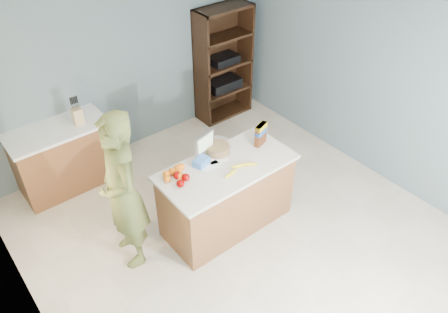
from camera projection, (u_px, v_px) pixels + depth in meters
floor at (242, 237)px, 5.20m from camera, size 4.50×5.00×0.02m
walls at (247, 120)px, 4.19m from camera, size 4.52×5.02×2.51m
counter_peninsula at (227, 198)px, 5.13m from camera, size 1.56×0.76×0.90m
back_cabinet at (64, 157)px, 5.69m from camera, size 1.24×0.62×0.90m
shelving_unit at (222, 65)px, 6.89m from camera, size 0.90×0.40×1.80m
person at (122, 193)px, 4.43m from camera, size 0.53×0.73×1.86m
knife_block at (78, 116)px, 5.43m from camera, size 0.12×0.10×0.31m
envelopes at (215, 163)px, 4.87m from camera, size 0.37×0.17×0.00m
bananas at (238, 169)px, 4.76m from camera, size 0.46×0.17×0.04m
apples at (181, 179)px, 4.60m from camera, size 0.19×0.22×0.09m
oranges at (175, 172)px, 4.69m from camera, size 0.31×0.21×0.08m
blue_carton at (201, 162)px, 4.83m from camera, size 0.21×0.17×0.08m
salad_bowl at (218, 148)px, 5.00m from camera, size 0.30×0.30×0.13m
tv at (204, 144)px, 4.90m from camera, size 0.28×0.12×0.28m
cereal_box at (261, 133)px, 5.06m from camera, size 0.19×0.12×0.27m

